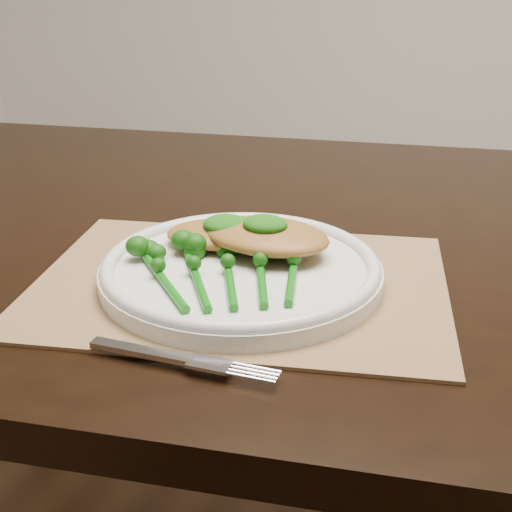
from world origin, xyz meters
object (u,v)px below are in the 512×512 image
(placemat, at_px, (240,283))
(broccolini_bundle, at_px, (229,277))
(dinner_plate, at_px, (241,269))
(dining_table, at_px, (352,469))
(chicken_fillet_left, at_px, (219,234))

(placemat, relative_size, broccolini_bundle, 1.95)
(placemat, xyz_separation_m, broccolini_bundle, (0.00, -0.04, 0.02))
(dinner_plate, bearing_deg, broccolini_bundle, -86.27)
(dining_table, height_order, dinner_plate, dinner_plate)
(dining_table, bearing_deg, dinner_plate, -123.11)
(dining_table, relative_size, broccolini_bundle, 7.75)
(dinner_plate, height_order, chicken_fillet_left, chicken_fillet_left)
(chicken_fillet_left, height_order, broccolini_bundle, same)
(broccolini_bundle, bearing_deg, dinner_plate, 66.38)
(broccolini_bundle, bearing_deg, placemat, 66.66)
(placemat, relative_size, dinner_plate, 1.45)
(placemat, bearing_deg, broccolini_bundle, -96.41)
(placemat, distance_m, broccolini_bundle, 0.04)
(dining_table, relative_size, dinner_plate, 5.75)
(placemat, height_order, dinner_plate, dinner_plate)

